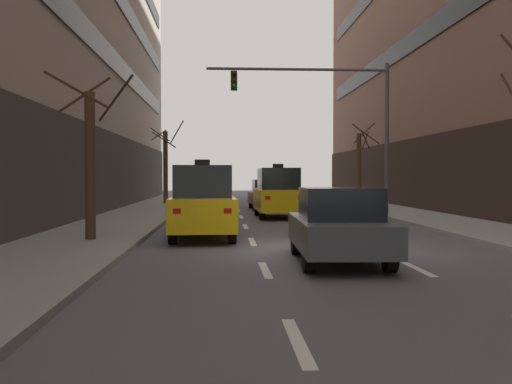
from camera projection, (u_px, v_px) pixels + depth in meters
name	position (u px, v px, depth m)	size (l,w,h in m)	color
ground_plane	(317.00, 250.00, 14.67)	(120.00, 120.00, 0.00)	#515156
sidewalk_left	(62.00, 249.00, 14.32)	(3.38, 80.00, 0.14)	gray
lane_stripe_l1_s2	(297.00, 341.00, 6.60)	(0.16, 2.00, 0.01)	silver
lane_stripe_l1_s3	(265.00, 270.00, 11.59)	(0.16, 2.00, 0.01)	silver
lane_stripe_l1_s4	(252.00, 242.00, 16.58)	(0.16, 2.00, 0.01)	silver
lane_stripe_l1_s5	(245.00, 226.00, 21.57)	(0.16, 2.00, 0.01)	silver
lane_stripe_l1_s6	(241.00, 217.00, 26.56)	(0.16, 2.00, 0.01)	silver
lane_stripe_l1_s7	(238.00, 210.00, 31.55)	(0.16, 2.00, 0.01)	silver
lane_stripe_l1_s8	(236.00, 206.00, 36.54)	(0.16, 2.00, 0.01)	silver
lane_stripe_l1_s9	(234.00, 202.00, 41.53)	(0.16, 2.00, 0.01)	silver
lane_stripe_l1_s10	(233.00, 199.00, 46.52)	(0.16, 2.00, 0.01)	silver
lane_stripe_l2_s3	(417.00, 268.00, 11.77)	(0.16, 2.00, 0.01)	silver
lane_stripe_l2_s4	(359.00, 241.00, 16.76)	(0.16, 2.00, 0.01)	silver
lane_stripe_l2_s5	(328.00, 226.00, 21.75)	(0.16, 2.00, 0.01)	silver
lane_stripe_l2_s6	(308.00, 217.00, 26.74)	(0.16, 2.00, 0.01)	silver
lane_stripe_l2_s7	(295.00, 210.00, 31.73)	(0.16, 2.00, 0.01)	silver
lane_stripe_l2_s8	(285.00, 206.00, 36.72)	(0.16, 2.00, 0.01)	silver
lane_stripe_l2_s9	(277.00, 202.00, 41.71)	(0.16, 2.00, 0.01)	silver
lane_stripe_l2_s10	(271.00, 199.00, 46.70)	(0.16, 2.00, 0.01)	silver
taxi_driving_0	(202.00, 202.00, 17.35)	(2.00, 4.49, 2.33)	black
car_driving_1	(339.00, 226.00, 12.51)	(1.92, 4.33, 1.60)	black
taxi_driving_2	(214.00, 187.00, 37.44)	(2.00, 4.69, 2.45)	black
taxi_driving_3	(278.00, 193.00, 26.08)	(1.96, 4.55, 2.38)	black
car_driving_4	(208.00, 192.00, 31.92)	(1.91, 4.22, 2.01)	black
car_driving_5	(268.00, 195.00, 32.22)	(2.00, 4.45, 1.64)	black
traffic_signal_0	(335.00, 109.00, 26.11)	(8.09, 0.35, 6.71)	#4C4C51
street_tree_0	(90.00, 160.00, 15.89)	(2.20, 2.21, 4.52)	#4C3823
street_tree_2	(166.00, 165.00, 36.93)	(2.09, 2.10, 5.16)	#4C3823
street_tree_3	(359.00, 166.00, 35.79)	(1.74, 2.12, 4.95)	#4C3823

